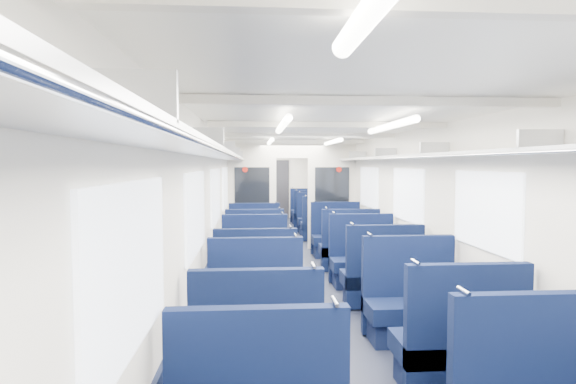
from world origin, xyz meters
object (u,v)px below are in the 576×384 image
seat_14 (255,264)px  seat_8 (257,360)px  seat_18 (254,242)px  seat_19 (336,239)px  seat_16 (255,251)px  bulkhead (292,193)px  seat_17 (349,251)px  seat_20 (254,227)px  seat_24 (254,217)px  seat_26 (254,213)px  seat_21 (322,226)px  seat_25 (310,216)px  seat_23 (316,221)px  seat_22 (254,221)px  seat_11 (412,307)px  seat_15 (363,263)px  seat_13 (382,280)px  seat_27 (307,212)px  end_door (278,189)px  seat_12 (255,287)px  seat_9 (459,350)px

seat_14 → seat_8: bearing=-90.0°
seat_18 → seat_19: bearing=6.5°
seat_16 → seat_19: bearing=35.4°
bulkhead → seat_17: (0.83, -2.15, -0.89)m
seat_17 → seat_20: same height
seat_24 → seat_26: same height
seat_14 → seat_19: (1.66, 2.30, 0.00)m
seat_21 → seat_25: same height
seat_18 → seat_23: size_ratio=1.00×
seat_17 → seat_23: bearing=90.0°
seat_17 → seat_19: same height
bulkhead → seat_14: size_ratio=2.49×
seat_17 → seat_19: bearing=90.0°
seat_22 → bulkhead: bearing=-70.7°
seat_22 → seat_23: 1.66m
seat_11 → seat_21: (0.00, 6.58, 0.00)m
seat_22 → seat_26: size_ratio=1.00×
seat_26 → seat_15: bearing=-77.9°
seat_17 → seat_24: 5.73m
seat_14 → seat_23: 5.69m
seat_24 → seat_25: (1.66, 0.17, 0.00)m
seat_13 → seat_8: bearing=-124.4°
seat_17 → seat_20: bearing=117.7°
seat_18 → seat_27: (1.66, 5.57, 0.00)m
seat_16 → end_door: bearing=84.1°
seat_12 → seat_18: (0.00, 3.44, 0.00)m
seat_9 → seat_12: same height
seat_17 → seat_27: bearing=90.0°
seat_9 → seat_26: 11.26m
seat_8 → seat_13: same height
seat_8 → seat_15: same height
seat_18 → seat_19: same height
seat_14 → seat_18: bearing=90.0°
seat_9 → seat_25: 10.14m
seat_9 → seat_17: same height
seat_11 → seat_26: 10.11m
bulkhead → seat_11: (0.83, -5.46, -0.89)m
seat_16 → seat_24: bearing=90.0°
end_door → seat_27: (0.83, -1.41, -0.65)m
seat_25 → seat_13: bearing=-90.0°
seat_13 → seat_15: bearing=90.0°
seat_8 → seat_15: size_ratio=1.00×
seat_20 → seat_22: same height
seat_16 → seat_26: size_ratio=1.00×
seat_27 → seat_8: bearing=-98.4°
seat_14 → seat_26: same height
seat_13 → seat_17: size_ratio=1.00×
seat_20 → seat_25: same height
seat_16 → seat_23: size_ratio=1.00×
seat_16 → seat_24: 5.39m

